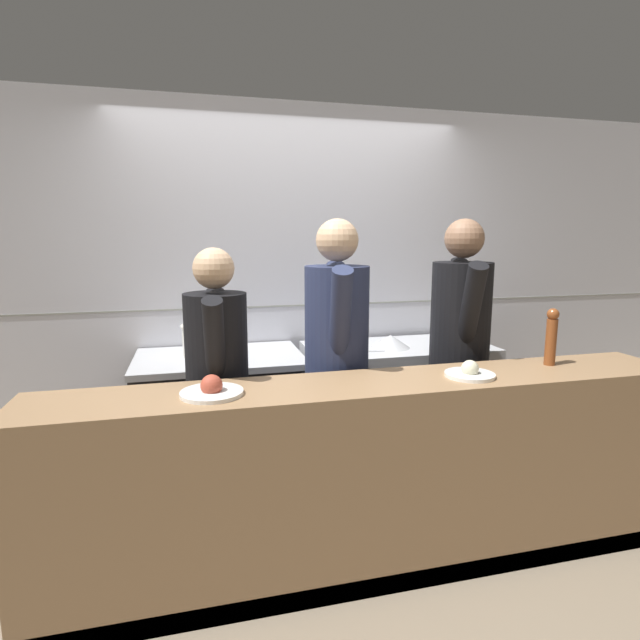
{
  "coord_description": "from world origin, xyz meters",
  "views": [
    {
      "loc": [
        -0.7,
        -2.36,
        1.67
      ],
      "look_at": [
        0.04,
        0.59,
        1.15
      ],
      "focal_mm": 28.0,
      "sensor_mm": 36.0,
      "label": 1
    }
  ],
  "objects_px": {
    "plated_dish_appetiser": "(470,373)",
    "chefs_knife": "(366,351)",
    "mixing_bowl_steel": "(391,341)",
    "pepper_mill": "(551,336)",
    "plated_dish_main": "(212,390)",
    "stock_pot": "(206,339)",
    "chef_head_cook": "(218,383)",
    "chef_line": "(459,348)",
    "oven_range": "(221,420)",
    "chef_sous": "(337,359)"
  },
  "relations": [
    {
      "from": "mixing_bowl_steel",
      "to": "pepper_mill",
      "type": "xyz_separation_m",
      "value": [
        0.53,
        -0.97,
        0.2
      ]
    },
    {
      "from": "mixing_bowl_steel",
      "to": "pepper_mill",
      "type": "height_order",
      "value": "pepper_mill"
    },
    {
      "from": "plated_dish_main",
      "to": "chef_line",
      "type": "distance_m",
      "value": 1.6
    },
    {
      "from": "stock_pot",
      "to": "mixing_bowl_steel",
      "type": "xyz_separation_m",
      "value": [
        1.26,
        -0.09,
        -0.06
      ]
    },
    {
      "from": "chefs_knife",
      "to": "mixing_bowl_steel",
      "type": "bearing_deg",
      "value": 21.11
    },
    {
      "from": "stock_pot",
      "to": "chef_sous",
      "type": "relative_size",
      "value": 0.18
    },
    {
      "from": "chefs_knife",
      "to": "chef_head_cook",
      "type": "xyz_separation_m",
      "value": [
        -1.02,
        -0.51,
        0.0
      ]
    },
    {
      "from": "chef_line",
      "to": "plated_dish_main",
      "type": "bearing_deg",
      "value": -144.3
    },
    {
      "from": "mixing_bowl_steel",
      "to": "chef_sous",
      "type": "distance_m",
      "value": 0.81
    },
    {
      "from": "mixing_bowl_steel",
      "to": "plated_dish_main",
      "type": "xyz_separation_m",
      "value": [
        -1.27,
        -1.05,
        0.07
      ]
    },
    {
      "from": "chef_line",
      "to": "oven_range",
      "type": "bearing_deg",
      "value": 174.92
    },
    {
      "from": "stock_pot",
      "to": "chef_line",
      "type": "distance_m",
      "value": 1.62
    },
    {
      "from": "oven_range",
      "to": "plated_dish_appetiser",
      "type": "xyz_separation_m",
      "value": [
        1.17,
        -1.11,
        0.55
      ]
    },
    {
      "from": "stock_pot",
      "to": "chefs_knife",
      "type": "xyz_separation_m",
      "value": [
        1.05,
        -0.17,
        -0.1
      ]
    },
    {
      "from": "mixing_bowl_steel",
      "to": "oven_range",
      "type": "bearing_deg",
      "value": 177.87
    },
    {
      "from": "stock_pot",
      "to": "chef_sous",
      "type": "distance_m",
      "value": 0.96
    },
    {
      "from": "plated_dish_appetiser",
      "to": "chef_line",
      "type": "relative_size",
      "value": 0.14
    },
    {
      "from": "stock_pot",
      "to": "chefs_knife",
      "type": "bearing_deg",
      "value": -8.95
    },
    {
      "from": "mixing_bowl_steel",
      "to": "chefs_knife",
      "type": "bearing_deg",
      "value": -158.89
    },
    {
      "from": "pepper_mill",
      "to": "chef_sous",
      "type": "relative_size",
      "value": 0.18
    },
    {
      "from": "chef_head_cook",
      "to": "mixing_bowl_steel",
      "type": "bearing_deg",
      "value": 30.46
    },
    {
      "from": "stock_pot",
      "to": "pepper_mill",
      "type": "height_order",
      "value": "pepper_mill"
    },
    {
      "from": "pepper_mill",
      "to": "chef_sous",
      "type": "bearing_deg",
      "value": 160.32
    },
    {
      "from": "mixing_bowl_steel",
      "to": "plated_dish_main",
      "type": "distance_m",
      "value": 1.64
    },
    {
      "from": "stock_pot",
      "to": "chef_line",
      "type": "relative_size",
      "value": 0.18
    },
    {
      "from": "oven_range",
      "to": "plated_dish_appetiser",
      "type": "height_order",
      "value": "plated_dish_appetiser"
    },
    {
      "from": "plated_dish_main",
      "to": "pepper_mill",
      "type": "height_order",
      "value": "pepper_mill"
    },
    {
      "from": "oven_range",
      "to": "pepper_mill",
      "type": "height_order",
      "value": "pepper_mill"
    },
    {
      "from": "pepper_mill",
      "to": "chef_line",
      "type": "height_order",
      "value": "chef_line"
    },
    {
      "from": "chef_sous",
      "to": "plated_dish_main",
      "type": "bearing_deg",
      "value": -134.96
    },
    {
      "from": "chefs_knife",
      "to": "chef_sous",
      "type": "bearing_deg",
      "value": -125.42
    },
    {
      "from": "pepper_mill",
      "to": "stock_pot",
      "type": "bearing_deg",
      "value": 149.58
    },
    {
      "from": "oven_range",
      "to": "plated_dish_main",
      "type": "xyz_separation_m",
      "value": [
        -0.08,
        -1.09,
        0.55
      ]
    },
    {
      "from": "plated_dish_appetiser",
      "to": "chefs_knife",
      "type": "bearing_deg",
      "value": 101.24
    },
    {
      "from": "stock_pot",
      "to": "plated_dish_main",
      "type": "distance_m",
      "value": 1.13
    },
    {
      "from": "mixing_bowl_steel",
      "to": "plated_dish_main",
      "type": "bearing_deg",
      "value": -140.45
    },
    {
      "from": "chefs_knife",
      "to": "plated_dish_main",
      "type": "height_order",
      "value": "plated_dish_main"
    },
    {
      "from": "oven_range",
      "to": "plated_dish_main",
      "type": "height_order",
      "value": "plated_dish_main"
    },
    {
      "from": "mixing_bowl_steel",
      "to": "chef_sous",
      "type": "xyz_separation_m",
      "value": [
        -0.56,
        -0.58,
        0.05
      ]
    },
    {
      "from": "mixing_bowl_steel",
      "to": "plated_dish_appetiser",
      "type": "distance_m",
      "value": 1.07
    },
    {
      "from": "plated_dish_appetiser",
      "to": "oven_range",
      "type": "bearing_deg",
      "value": 136.57
    },
    {
      "from": "chef_head_cook",
      "to": "chef_line",
      "type": "relative_size",
      "value": 0.91
    },
    {
      "from": "pepper_mill",
      "to": "plated_dish_main",
      "type": "bearing_deg",
      "value": -177.41
    },
    {
      "from": "chef_sous",
      "to": "oven_range",
      "type": "bearing_deg",
      "value": 146.52
    },
    {
      "from": "oven_range",
      "to": "chef_head_cook",
      "type": "height_order",
      "value": "chef_head_cook"
    },
    {
      "from": "plated_dish_main",
      "to": "pepper_mill",
      "type": "relative_size",
      "value": 0.9
    },
    {
      "from": "chefs_knife",
      "to": "chef_line",
      "type": "height_order",
      "value": "chef_line"
    },
    {
      "from": "chefs_knife",
      "to": "plated_dish_appetiser",
      "type": "relative_size",
      "value": 1.63
    },
    {
      "from": "stock_pot",
      "to": "chef_head_cook",
      "type": "xyz_separation_m",
      "value": [
        0.04,
        -0.68,
        -0.1
      ]
    },
    {
      "from": "stock_pot",
      "to": "chefs_knife",
      "type": "relative_size",
      "value": 0.8
    }
  ]
}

